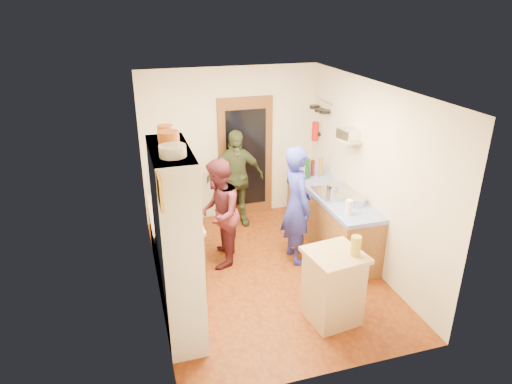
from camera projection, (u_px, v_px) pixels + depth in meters
name	position (u px, v px, depth m)	size (l,w,h in m)	color
floor	(266.00, 273.00, 6.49)	(3.00, 4.00, 0.02)	brown
ceiling	(268.00, 87.00, 5.46)	(3.00, 4.00, 0.02)	silver
wall_back	(231.00, 144.00, 7.75)	(3.00, 0.02, 2.60)	silver
wall_front	(334.00, 267.00, 4.20)	(3.00, 0.02, 2.60)	silver
wall_left	(150.00, 201.00, 5.58)	(0.02, 4.00, 2.60)	silver
wall_right	(370.00, 176.00, 6.38)	(0.02, 4.00, 2.60)	silver
door_frame	(246.00, 158.00, 7.88)	(0.95, 0.06, 2.10)	brown
door_glass	(246.00, 158.00, 7.85)	(0.70, 0.02, 1.70)	black
hutch_body	(177.00, 244.00, 5.01)	(0.40, 1.20, 2.20)	silver
hutch_top_shelf	(170.00, 150.00, 4.58)	(0.40, 1.14, 0.04)	silver
plate_stack	(173.00, 151.00, 4.32)	(0.26, 0.26, 0.11)	white
orange_pot_a	(169.00, 140.00, 4.56)	(0.21, 0.21, 0.17)	orange
orange_pot_b	(165.00, 132.00, 4.84)	(0.17, 0.17, 0.15)	orange
left_counter_base	(175.00, 243.00, 6.40)	(0.60, 1.40, 0.85)	#976032
left_counter_top	(173.00, 214.00, 6.22)	(0.64, 1.44, 0.05)	tan
toaster	(181.00, 220.00, 5.78)	(0.25, 0.17, 0.19)	white
kettle	(170.00, 210.00, 6.10)	(0.15, 0.15, 0.17)	white
orange_bowl	(177.00, 204.00, 6.35)	(0.21, 0.21, 0.10)	orange
chopping_board	(170.00, 198.00, 6.64)	(0.30, 0.22, 0.03)	tan
right_counter_base	(330.00, 220.00, 7.08)	(0.60, 2.20, 0.84)	#976032
right_counter_top	(332.00, 193.00, 6.90)	(0.62, 2.22, 0.06)	#162EBE
hob	(335.00, 193.00, 6.79)	(0.55, 0.58, 0.04)	silver
pot_on_hob	(333.00, 188.00, 6.72)	(0.19, 0.19, 0.13)	silver
bottle_a	(308.00, 169.00, 7.32)	(0.08, 0.08, 0.33)	#143F14
bottle_b	(313.00, 168.00, 7.46)	(0.06, 0.06, 0.26)	#591419
bottle_c	(321.00, 167.00, 7.46)	(0.07, 0.07, 0.30)	olive
paper_towel	(349.00, 208.00, 6.10)	(0.10, 0.10, 0.22)	white
mixing_bowl	(355.00, 201.00, 6.43)	(0.28, 0.28, 0.11)	silver
island_base	(333.00, 288.00, 5.38)	(0.55, 0.55, 0.86)	tan
island_top	(335.00, 255.00, 5.21)	(0.62, 0.62, 0.05)	tan
cutting_board	(329.00, 253.00, 5.22)	(0.35, 0.28, 0.02)	white
oil_jar	(356.00, 246.00, 5.12)	(0.12, 0.12, 0.23)	#AD9E2D
pan_rail	(324.00, 101.00, 7.41)	(0.02, 0.02, 0.65)	silver
pan_hang_a	(325.00, 111.00, 7.29)	(0.18, 0.18, 0.05)	black
pan_hang_b	(319.00, 110.00, 7.48)	(0.16, 0.16, 0.05)	black
pan_hang_c	(315.00, 107.00, 7.65)	(0.17, 0.17, 0.05)	black
wall_shelf	(348.00, 140.00, 6.58)	(0.26, 0.42, 0.03)	tan
radio	(348.00, 134.00, 6.54)	(0.22, 0.30, 0.15)	silver
ext_bracket	(318.00, 134.00, 7.81)	(0.06, 0.10, 0.04)	black
fire_extinguisher	(315.00, 131.00, 7.77)	(0.11, 0.11, 0.32)	red
picture_frame	(160.00, 192.00, 3.93)	(0.03, 0.25, 0.30)	gold
person_hob	(300.00, 206.00, 6.48)	(0.64, 0.42, 1.75)	#292EA4
person_left	(221.00, 213.00, 6.45)	(0.77, 0.60, 1.59)	#4D1B24
person_back	(236.00, 178.00, 7.58)	(0.97, 0.41, 1.66)	#343D24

